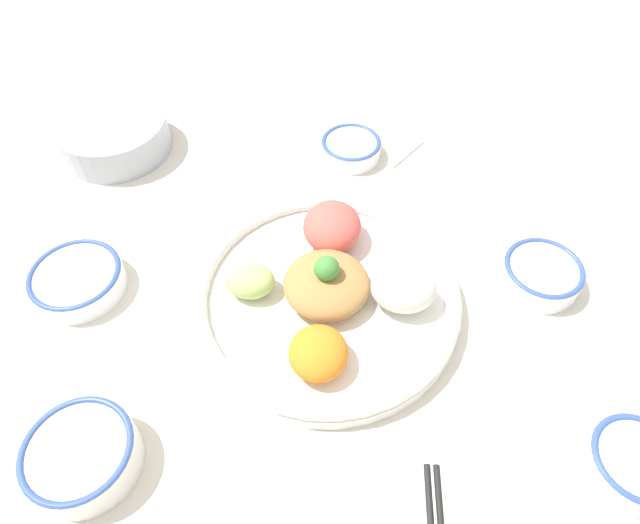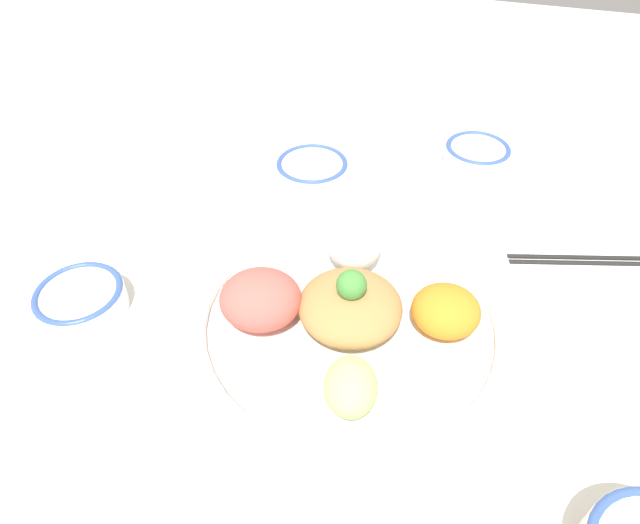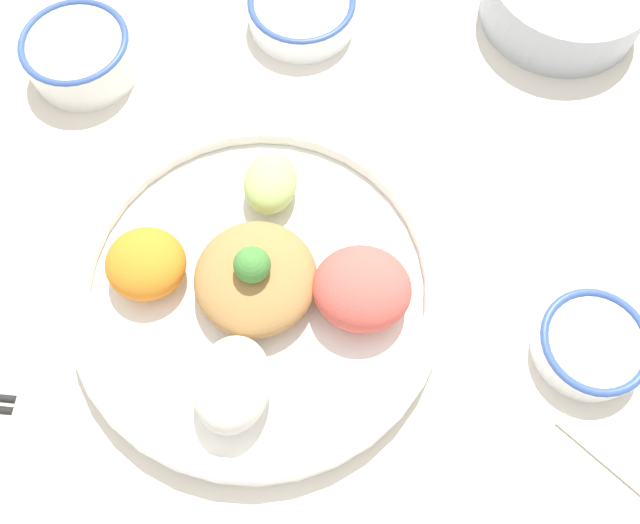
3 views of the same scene
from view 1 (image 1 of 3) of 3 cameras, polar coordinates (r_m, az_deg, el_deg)
The scene contains 9 objects.
ground_plane at distance 0.70m, azimuth -1.06°, elevation -3.97°, with size 2.40×2.40×0.00m, color silver.
salad_platter at distance 0.68m, azimuth 0.82°, elevation -3.31°, with size 0.34×0.34×0.09m.
sauce_bowl_red at distance 0.63m, azimuth -24.04°, elevation -18.32°, with size 0.11×0.11×0.05m.
rice_bowl_blue at distance 0.89m, azimuth 3.32°, elevation 12.10°, with size 0.10×0.10×0.03m.
sauce_bowl_dark at distance 0.76m, azimuth 22.54°, elevation -1.16°, with size 0.10×0.10×0.04m.
rice_bowl_plain at distance 0.66m, azimuth 30.46°, elevation -18.02°, with size 0.10×0.10×0.04m.
sauce_bowl_far at distance 0.77m, azimuth -24.46°, elevation -1.70°, with size 0.12×0.12×0.03m.
side_serving_bowl at distance 0.95m, azimuth -21.19°, elevation 12.64°, with size 0.18×0.18×0.06m.
serving_spoon_main at distance 0.94m, azimuth 10.53°, elevation 12.52°, with size 0.07×0.13×0.01m.
Camera 1 is at (0.14, -0.38, 0.57)m, focal length 30.00 mm.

